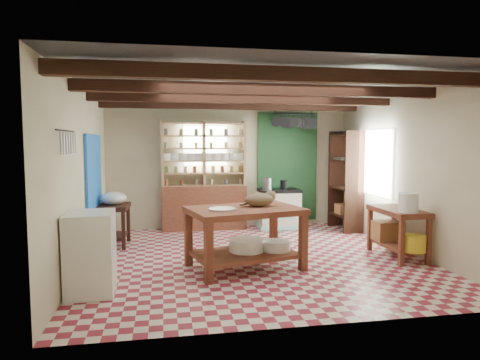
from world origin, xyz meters
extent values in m
cube|color=maroon|center=(0.00, 0.00, -0.01)|extent=(5.00, 5.00, 0.02)
cube|color=#434348|center=(0.00, 0.00, 2.60)|extent=(5.00, 5.00, 0.02)
cube|color=beige|center=(0.00, 2.50, 1.30)|extent=(5.00, 0.04, 2.60)
cube|color=beige|center=(0.00, -2.50, 1.30)|extent=(5.00, 0.04, 2.60)
cube|color=beige|center=(-2.50, 0.00, 1.30)|extent=(0.04, 5.00, 2.60)
cube|color=beige|center=(2.50, 0.00, 1.30)|extent=(0.04, 5.00, 2.60)
cube|color=#371C13|center=(0.00, 0.00, 2.48)|extent=(5.00, 3.80, 0.15)
cube|color=blue|center=(-2.47, 0.90, 1.10)|extent=(0.04, 1.40, 1.60)
cube|color=#1D4A26|center=(1.25, 2.47, 1.25)|extent=(1.30, 0.04, 2.30)
cube|color=silver|center=(-0.50, 2.48, 1.70)|extent=(0.90, 0.02, 0.80)
cube|color=silver|center=(2.48, 1.00, 1.40)|extent=(0.02, 1.30, 1.20)
cube|color=black|center=(-2.44, -1.20, 1.78)|extent=(0.06, 0.90, 0.28)
cube|color=black|center=(1.25, 2.05, 2.18)|extent=(0.86, 0.12, 0.36)
cube|color=tan|center=(-0.55, 2.31, 1.10)|extent=(1.70, 0.34, 2.20)
cube|color=#371C13|center=(2.28, 1.80, 1.00)|extent=(0.40, 0.86, 2.00)
cube|color=brown|center=(-0.25, -0.51, 0.43)|extent=(1.71, 1.33, 0.86)
cube|color=silver|center=(0.98, 2.15, 0.41)|extent=(0.85, 0.58, 0.81)
cube|color=#371C13|center=(-2.20, 1.19, 0.36)|extent=(0.52, 0.73, 0.71)
cube|color=white|center=(-2.22, -1.15, 0.48)|extent=(0.54, 0.65, 0.96)
cube|color=brown|center=(2.18, -0.35, 0.38)|extent=(0.53, 1.06, 0.76)
ellipsoid|color=#836C4C|center=(-0.02, -0.40, 0.96)|extent=(0.52, 0.47, 0.19)
cylinder|color=#A4A3AA|center=(-0.58, -0.63, 0.87)|extent=(0.45, 0.45, 0.02)
cylinder|color=white|center=(-0.21, -0.45, 0.31)|extent=(0.59, 0.59, 0.17)
cylinder|color=white|center=(0.21, -0.50, 0.30)|extent=(0.48, 0.48, 0.14)
cylinder|color=#A4A3AA|center=(0.73, 2.16, 0.93)|extent=(0.21, 0.21, 0.23)
cylinder|color=black|center=(1.08, 2.15, 0.91)|extent=(0.15, 0.15, 0.18)
ellipsoid|color=white|center=(-2.20, 1.19, 0.82)|extent=(0.46, 0.46, 0.22)
cylinder|color=white|center=(2.13, -0.70, 0.90)|extent=(0.28, 0.28, 0.28)
cube|color=#9F6B40|center=(2.18, -0.05, 0.35)|extent=(0.44, 0.35, 0.31)
cylinder|color=gold|center=(2.18, -0.80, 0.32)|extent=(0.33, 0.33, 0.24)
camera|label=1|loc=(-1.37, -6.30, 1.77)|focal=32.00mm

